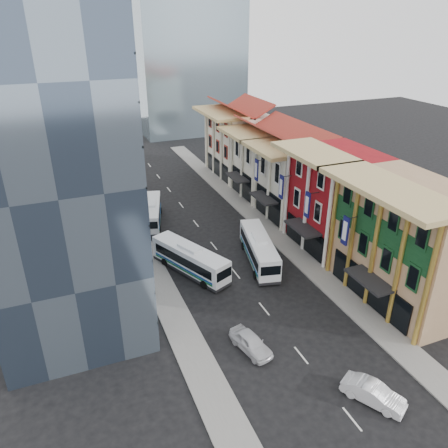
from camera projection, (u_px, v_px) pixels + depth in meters
name	position (u px, v px, depth m)	size (l,w,h in m)	color
ground	(307.00, 363.00, 36.29)	(200.00, 200.00, 0.00)	black
sidewalk_right	(274.00, 234.00, 57.50)	(3.00, 90.00, 0.15)	slate
sidewalk_left	(147.00, 258.00, 51.77)	(3.00, 90.00, 0.15)	slate
shophouse_tan	(409.00, 243.00, 42.58)	(8.00, 14.00, 12.00)	tan
shophouse_red	(336.00, 200.00, 52.61)	(8.00, 10.00, 12.00)	maroon
shophouse_cream_near	(296.00, 182.00, 60.98)	(8.00, 9.00, 10.00)	white
shophouse_cream_mid	(266.00, 164.00, 68.50)	(8.00, 9.00, 10.00)	white
shophouse_cream_far	(239.00, 144.00, 77.05)	(8.00, 12.00, 11.00)	white
office_tower	(50.00, 150.00, 39.92)	(12.00, 26.00, 30.00)	#3D4C61
office_block_far	(61.00, 162.00, 62.94)	(10.00, 18.00, 14.00)	gray
bus_left_near	(190.00, 259.00, 48.37)	(2.47, 10.53, 3.38)	white
bus_left_far	(152.00, 212.00, 60.18)	(2.28, 9.73, 3.12)	white
bus_right	(259.00, 249.00, 50.39)	(2.50, 10.66, 3.42)	white
sedan_left	(251.00, 343.00, 37.41)	(1.84, 4.56, 1.55)	silver
sedan_right	(373.00, 394.00, 32.39)	(1.64, 4.69, 1.55)	silver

